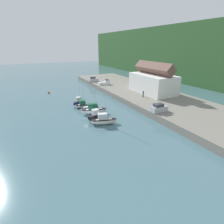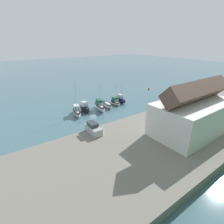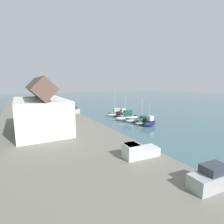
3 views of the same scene
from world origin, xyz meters
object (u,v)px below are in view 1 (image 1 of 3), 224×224
at_px(moored_boat_4, 96,116).
at_px(mooring_buoy_0, 49,92).
at_px(parked_car_1, 159,108).
at_px(person_on_quay, 143,94).
at_px(moored_boat_5, 104,120).
at_px(pickup_truck_0, 105,83).
at_px(moored_boat_1, 83,105).
at_px(moored_boat_3, 94,110).
at_px(parked_car_0, 93,79).
at_px(moored_boat_0, 79,102).
at_px(moored_boat_2, 89,108).

xyz_separation_m(moored_boat_4, mooring_buoy_0, (-32.63, -6.31, -0.71)).
height_order(moored_boat_4, mooring_buoy_0, moored_boat_4).
xyz_separation_m(parked_car_1, person_on_quay, (-12.55, 4.50, 0.18)).
distance_m(moored_boat_4, moored_boat_5, 2.90).
relative_size(pickup_truck_0, mooring_buoy_0, 6.20).
relative_size(moored_boat_1, parked_car_1, 1.65).
bearing_deg(moored_boat_3, person_on_quay, 112.11).
xyz_separation_m(moored_boat_5, person_on_quay, (-9.72, 18.39, 1.78)).
height_order(moored_boat_5, parked_car_0, moored_boat_5).
xyz_separation_m(parked_car_0, mooring_buoy_0, (5.89, -20.81, -2.22)).
bearing_deg(moored_boat_5, moored_boat_3, -166.67).
bearing_deg(moored_boat_4, moored_boat_0, 177.41).
height_order(moored_boat_1, moored_boat_2, moored_boat_1).
bearing_deg(parked_car_1, person_on_quay, 162.22).
bearing_deg(pickup_truck_0, parked_car_1, 0.42).
bearing_deg(moored_boat_1, moored_boat_0, -163.18).
bearing_deg(moored_boat_1, mooring_buoy_0, -154.78).
height_order(moored_boat_5, person_on_quay, moored_boat_5).
distance_m(moored_boat_2, parked_car_0, 34.24).
relative_size(moored_boat_4, mooring_buoy_0, 5.82).
height_order(moored_boat_0, moored_boat_3, moored_boat_3).
bearing_deg(mooring_buoy_0, person_on_quay, 44.71).
relative_size(moored_boat_5, parked_car_1, 2.22).
xyz_separation_m(moored_boat_2, pickup_truck_0, (-22.79, 15.60, 1.77)).
relative_size(person_on_quay, mooring_buoy_0, 2.75).
height_order(moored_boat_0, pickup_truck_0, moored_boat_0).
height_order(moored_boat_1, parked_car_1, moored_boat_1).
xyz_separation_m(moored_boat_1, moored_boat_5, (13.44, 0.63, 0.17)).
xyz_separation_m(moored_boat_5, parked_car_0, (-41.32, 13.75, 1.60)).
xyz_separation_m(moored_boat_3, moored_boat_4, (4.24, -1.09, -0.03)).
height_order(moored_boat_1, parked_car_0, moored_boat_1).
bearing_deg(moored_boat_0, pickup_truck_0, 127.74).
relative_size(moored_boat_1, pickup_truck_0, 1.45).
xyz_separation_m(moored_boat_0, person_on_quay, (6.12, 19.36, 1.79)).
bearing_deg(moored_boat_2, parked_car_1, 56.64).
xyz_separation_m(moored_boat_0, moored_boat_4, (13.04, 0.22, 0.09)).
height_order(moored_boat_2, person_on_quay, person_on_quay).
bearing_deg(pickup_truck_0, moored_boat_1, -36.78).
xyz_separation_m(pickup_truck_0, mooring_buoy_0, (-2.61, -22.62, -2.13)).
bearing_deg(moored_boat_3, moored_boat_4, -0.73).
xyz_separation_m(moored_boat_1, person_on_quay, (3.72, 19.02, 1.95)).
relative_size(moored_boat_2, moored_boat_3, 0.75).
xyz_separation_m(moored_boat_2, person_on_quay, (0.32, 18.43, 2.05)).
height_order(moored_boat_0, parked_car_0, moored_boat_0).
bearing_deg(mooring_buoy_0, moored_boat_0, 17.29).
distance_m(moored_boat_3, pickup_truck_0, 29.97).
bearing_deg(moored_boat_5, moored_boat_2, -163.69).
relative_size(moored_boat_1, moored_boat_4, 1.55).
bearing_deg(moored_boat_3, moored_boat_1, -157.69).
height_order(moored_boat_4, parked_car_0, parked_car_0).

